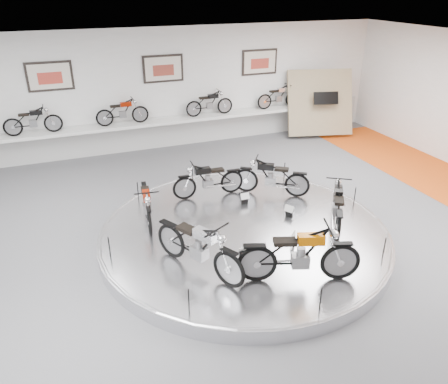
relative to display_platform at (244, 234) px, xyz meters
name	(u,v)px	position (x,y,z in m)	size (l,w,h in m)	color
floor	(249,247)	(0.00, -0.30, -0.15)	(16.00, 16.00, 0.00)	#505053
ceiling	(255,60)	(0.00, -0.30, 3.85)	(16.00, 16.00, 0.00)	white
wall_back	(164,90)	(0.00, 6.70, 1.85)	(16.00, 16.00, 0.00)	white
dado_band	(167,131)	(0.00, 6.68, 0.40)	(15.68, 0.04, 1.10)	#BCBCBA
display_platform	(244,234)	(0.00, 0.00, 0.00)	(6.40, 6.40, 0.30)	silver
platform_rim	(244,230)	(0.00, 0.00, 0.12)	(6.40, 6.40, 0.10)	#B2B2BA
shelf	(168,121)	(0.00, 6.40, 0.85)	(11.00, 0.55, 0.10)	silver
poster_left	(50,76)	(-3.50, 6.66, 2.55)	(1.35, 0.06, 0.88)	beige
poster_center	(163,69)	(0.00, 6.66, 2.55)	(1.35, 0.06, 0.88)	beige
poster_right	(260,62)	(3.50, 6.66, 2.55)	(1.35, 0.06, 0.88)	beige
display_panel	(320,103)	(5.60, 5.80, 1.10)	(2.40, 0.12, 2.40)	#8E7F5D
shelf_bike_a	(33,123)	(-4.20, 6.40, 1.27)	(1.22, 0.42, 0.73)	black
shelf_bike_b	(122,114)	(-1.50, 6.40, 1.27)	(1.22, 0.42, 0.73)	maroon
shelf_bike_c	(210,105)	(1.50, 6.40, 1.27)	(1.22, 0.42, 0.73)	black
shelf_bike_d	(279,98)	(4.20, 6.40, 1.27)	(1.22, 0.42, 0.73)	silver
bike_a	(272,177)	(1.35, 1.35, 0.64)	(1.66, 0.59, 0.98)	black
bike_b	(208,179)	(-0.18, 1.85, 0.61)	(1.58, 0.56, 0.93)	black
bike_c	(147,203)	(-1.92, 1.13, 0.61)	(1.56, 0.55, 0.92)	maroon
bike_d	(198,246)	(-1.43, -1.11, 0.70)	(1.86, 0.66, 1.09)	silver
bike_e	(300,254)	(0.17, -2.06, 0.71)	(1.91, 0.68, 1.13)	#B25600
bike_f	(338,205)	(2.00, -0.59, 0.64)	(1.66, 0.59, 0.98)	black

